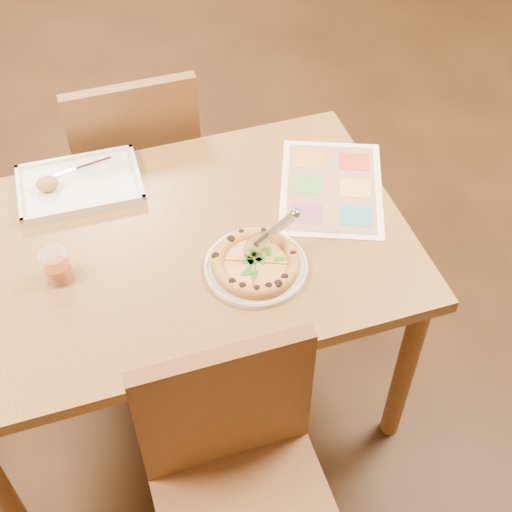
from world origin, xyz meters
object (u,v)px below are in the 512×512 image
object	(u,v)px
appetizer_tray	(77,186)
glass_tumbler	(57,268)
plate	(256,267)
pizza	(256,263)
chair_near	(237,465)
pizza_cutter	(270,235)
menu	(331,187)
dining_table	(175,265)
chair_far	(135,153)

from	to	relation	value
appetizer_tray	glass_tumbler	distance (m)	0.35
plate	pizza	size ratio (longest dim) A/B	1.15
glass_tumbler	chair_near	bearing A→B (deg)	-61.72
appetizer_tray	glass_tumbler	world-z (taller)	glass_tumbler
plate	pizza_cutter	xyz separation A→B (m)	(0.05, 0.03, 0.08)
appetizer_tray	menu	xyz separation A→B (m)	(0.71, -0.23, -0.01)
pizza_cutter	pizza	bearing A→B (deg)	-164.04
pizza_cutter	menu	size ratio (longest dim) A/B	0.40
plate	glass_tumbler	bearing A→B (deg)	165.65
chair_near	menu	xyz separation A→B (m)	(0.50, 0.68, 0.16)
pizza	appetizer_tray	world-z (taller)	appetizer_tray
pizza	glass_tumbler	distance (m)	0.52
plate	menu	world-z (taller)	plate
pizza	menu	world-z (taller)	pizza
chair_near	dining_table	bearing A→B (deg)	90.00
chair_near	pizza	size ratio (longest dim) A/B	1.97
dining_table	appetizer_tray	size ratio (longest dim) A/B	3.58
chair_near	appetizer_tray	world-z (taller)	chair_near
appetizer_tray	menu	distance (m)	0.75
dining_table	chair_far	distance (m)	0.61
chair_near	plate	bearing A→B (deg)	66.78
dining_table	pizza_cutter	bearing A→B (deg)	-28.61
plate	menu	size ratio (longest dim) A/B	0.66
chair_far	pizza	xyz separation A→B (m)	(0.19, -0.76, 0.18)
pizza	plate	bearing A→B (deg)	62.41
pizza_cutter	glass_tumbler	world-z (taller)	pizza_cutter
appetizer_tray	pizza	bearing A→B (deg)	-49.05
appetizer_tray	glass_tumbler	size ratio (longest dim) A/B	3.83
dining_table	glass_tumbler	world-z (taller)	glass_tumbler
plate	pizza	xyz separation A→B (m)	(-0.00, -0.00, 0.02)
chair_far	chair_near	bearing A→B (deg)	90.00
chair_far	glass_tumbler	xyz separation A→B (m)	(-0.31, -0.63, 0.20)
pizza_cutter	glass_tumbler	size ratio (longest dim) A/B	1.74
chair_far	plate	xyz separation A→B (m)	(0.19, -0.76, 0.16)
pizza_cutter	glass_tumbler	xyz separation A→B (m)	(-0.55, 0.10, -0.05)
glass_tumbler	plate	bearing A→B (deg)	-14.35
chair_near	plate	size ratio (longest dim) A/B	1.71
chair_far	appetizer_tray	bearing A→B (deg)	54.59
chair_far	appetizer_tray	distance (m)	0.40
chair_far	glass_tumbler	world-z (taller)	chair_far
dining_table	glass_tumbler	xyz separation A→B (m)	(-0.31, -0.03, 0.13)
dining_table	appetizer_tray	world-z (taller)	appetizer_tray
chair_near	glass_tumbler	xyz separation A→B (m)	(-0.31, 0.57, 0.20)
dining_table	pizza	bearing A→B (deg)	-40.12
dining_table	chair_near	xyz separation A→B (m)	(0.00, -0.60, -0.07)
dining_table	plate	bearing A→B (deg)	-39.14
dining_table	glass_tumbler	distance (m)	0.33
pizza	pizza_cutter	bearing A→B (deg)	32.30
appetizer_tray	menu	size ratio (longest dim) A/B	0.87
plate	glass_tumbler	distance (m)	0.52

